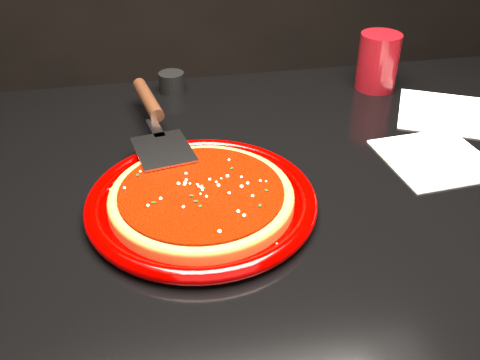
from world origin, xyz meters
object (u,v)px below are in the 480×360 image
object	(u,v)px
table	(259,340)
cup	(378,62)
pizza_server	(156,119)
ramekin	(172,82)
plate	(202,201)

from	to	relation	value
table	cup	distance (m)	0.59
pizza_server	cup	world-z (taller)	cup
ramekin	table	bearing A→B (deg)	-71.86
plate	cup	bearing A→B (deg)	40.48
pizza_server	ramekin	world-z (taller)	pizza_server
cup	plate	bearing A→B (deg)	-139.52
plate	pizza_server	size ratio (longest dim) A/B	0.92
table	plate	xyz separation A→B (m)	(-0.10, -0.06, 0.39)
pizza_server	cup	distance (m)	0.47
table	plate	size ratio (longest dim) A/B	3.73
pizza_server	ramekin	xyz separation A→B (m)	(0.04, 0.20, -0.02)
plate	table	bearing A→B (deg)	29.92
ramekin	pizza_server	bearing A→B (deg)	-101.69
table	cup	world-z (taller)	cup
ramekin	cup	bearing A→B (deg)	-8.51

